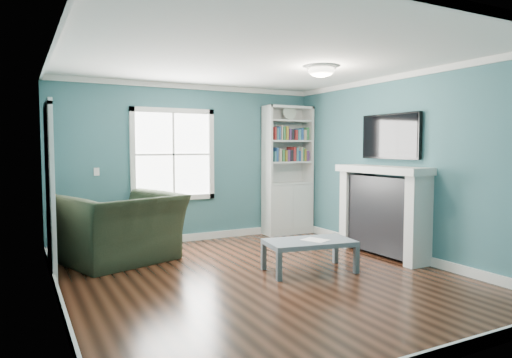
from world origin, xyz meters
name	(u,v)px	position (x,y,z in m)	size (l,w,h in m)	color
floor	(263,278)	(0.00, 0.00, 0.00)	(5.00, 5.00, 0.00)	black
room_walls	(263,146)	(0.00, 0.00, 1.58)	(5.00, 5.00, 5.00)	#38656C
trim	(263,175)	(0.00, 0.00, 1.24)	(4.50, 5.00, 2.60)	white
window	(173,155)	(-0.30, 2.49, 1.45)	(1.40, 0.06, 1.50)	white
bookshelf	(287,183)	(1.77, 2.30, 0.92)	(0.90, 0.35, 2.31)	silver
fireplace	(383,212)	(2.08, 0.20, 0.64)	(0.44, 1.58, 1.30)	black
tv	(390,136)	(2.20, 0.20, 1.72)	(0.06, 1.10, 0.65)	black
door	(49,188)	(-2.22, 1.40, 1.07)	(0.12, 0.98, 2.17)	silver
ceiling_fixture	(321,70)	(0.90, 0.10, 2.55)	(0.38, 0.38, 0.15)	white
light_switch	(97,172)	(-1.50, 2.48, 1.20)	(0.08, 0.01, 0.12)	white
recliner	(122,216)	(-1.32, 1.60, 0.63)	(1.43, 0.93, 1.25)	black
coffee_table	(309,244)	(0.67, 0.00, 0.35)	(1.18, 0.77, 0.40)	#4F595F
paper_sheet	(315,240)	(0.73, -0.03, 0.40)	(0.24, 0.31, 0.00)	white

